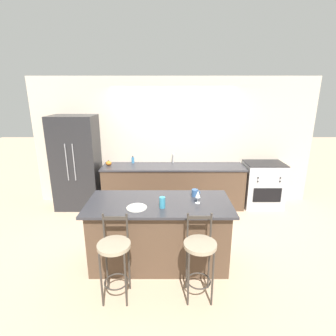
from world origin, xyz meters
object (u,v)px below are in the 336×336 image
Objects in this scene: oven_range at (261,184)px; coffee_mug at (194,193)px; refrigerator at (76,163)px; bar_stool_near at (114,254)px; wine_glass at (197,194)px; soap_bottle at (132,160)px; dinner_plate at (136,208)px; pumpkin_decoration at (108,163)px; tumbler_cup at (161,202)px; bar_stool_far at (199,253)px.

coffee_mug reaches higher than oven_range.
bar_stool_near is at bearing -64.05° from refrigerator.
wine_glass is 1.14× the size of soap_bottle.
refrigerator reaches higher than dinner_plate.
oven_range is 8.01× the size of pumpkin_decoration.
coffee_mug is (-0.01, 0.24, -0.07)m from wine_glass.
wine_glass reaches higher than tumbler_cup.
tumbler_cup is (-0.48, -0.15, -0.05)m from wine_glass.
wine_glass reaches higher than coffee_mug.
bar_stool_far reaches higher than oven_range.
bar_stool_far reaches higher than dinner_plate.
dinner_plate is 0.34m from tumbler_cup.
oven_range is 2.64m from wine_glass.
refrigerator is at bearing -179.65° from oven_range.
bar_stool_far is 3.10m from soap_bottle.
wine_glass reaches higher than dinner_plate.
coffee_mug reaches higher than pumpkin_decoration.
soap_bottle reaches higher than bar_stool_near.
oven_range is 3.13m from bar_stool_far.
bar_stool_near is at bearing -146.64° from wine_glass.
oven_range is 2.85m from soap_bottle.
dinner_plate is 0.84m from wine_glass.
refrigerator is 3.97m from oven_range.
wine_glass is at bearing -86.61° from coffee_mug.
refrigerator is 2.03× the size of oven_range.
soap_bottle is (-1.13, 2.87, 0.36)m from bar_stool_far.
tumbler_cup is at bearing 44.07° from bar_stool_near.
refrigerator is 1.86× the size of bar_stool_far.
bar_stool_far reaches higher than coffee_mug.
bar_stool_near is at bearing -112.21° from dinner_plate.
bar_stool_far is 7.10× the size of tumbler_cup.
coffee_mug is 2.42m from pumpkin_decoration.
oven_range is at bearing 45.42° from tumbler_cup.
oven_range is 2.45m from coffee_mug.
wine_glass reaches higher than bar_stool_near.
wine_glass is at bearing 33.36° from bar_stool_near.
coffee_mug is at bearing -36.94° from refrigerator.
tumbler_cup reaches higher than soap_bottle.
coffee_mug is 2.28m from soap_bottle.
bar_stool_far is at bearing -122.10° from oven_range.
bar_stool_near is 0.65m from dinner_plate.
bar_stool_far is 5.90× the size of wine_glass.
bar_stool_near is 1.42m from coffee_mug.
oven_range is 7.57× the size of coffee_mug.
bar_stool_near is 6.73× the size of soap_bottle.
refrigerator is 2.96m from bar_stool_near.
wine_glass reaches higher than pumpkin_decoration.
soap_bottle reaches higher than dinner_plate.
tumbler_cup is at bearing -61.46° from pumpkin_decoration.
coffee_mug reaches higher than dinner_plate.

